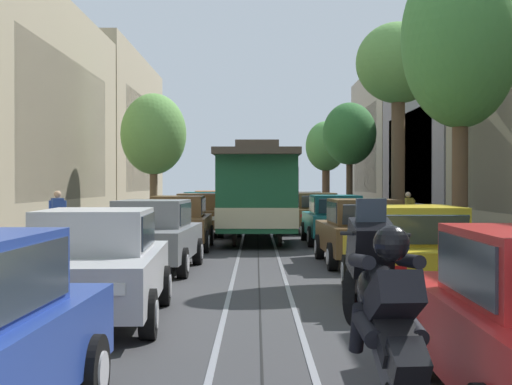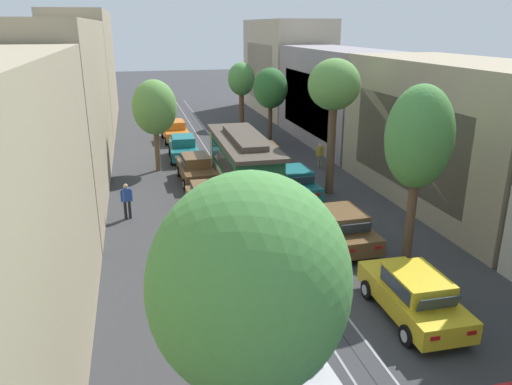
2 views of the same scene
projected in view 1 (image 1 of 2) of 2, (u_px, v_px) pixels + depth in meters
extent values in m
plane|color=#38383A|center=(255.00, 242.00, 25.51)|extent=(160.00, 160.00, 0.00)
cube|color=gray|center=(241.00, 234.00, 29.31)|extent=(0.08, 66.02, 0.01)
cube|color=gray|center=(268.00, 234.00, 29.31)|extent=(0.08, 66.02, 0.01)
cube|color=black|center=(254.00, 234.00, 29.31)|extent=(0.03, 66.02, 0.01)
cube|color=tan|center=(3.00, 117.00, 29.21)|extent=(4.90, 19.04, 9.03)
cube|color=#2D3842|center=(66.00, 129.00, 29.23)|extent=(0.04, 13.54, 5.42)
cube|color=tan|center=(105.00, 136.00, 48.55)|extent=(4.58, 19.04, 9.95)
cube|color=#2D3842|center=(141.00, 144.00, 48.56)|extent=(0.04, 13.54, 5.97)
cube|color=#2D3842|center=(504.00, 140.00, 22.05)|extent=(0.04, 10.15, 4.30)
cube|color=gray|center=(452.00, 150.00, 36.56)|extent=(4.59, 14.21, 7.15)
cube|color=#2D3842|center=(404.00, 157.00, 36.55)|extent=(0.04, 10.15, 4.29)
cube|color=#BCAD93|center=(404.00, 143.00, 51.05)|extent=(5.80, 14.21, 9.33)
cube|color=#2D3842|center=(361.00, 150.00, 51.05)|extent=(0.04, 10.15, 5.60)
cube|color=#2D3842|center=(28.00, 278.00, 5.42)|extent=(0.08, 1.81, 0.47)
cube|color=#B21414|center=(76.00, 307.00, 7.44)|extent=(0.28, 0.05, 0.12)
cylinder|color=black|center=(88.00, 371.00, 6.61)|extent=(0.22, 0.65, 0.64)
cylinder|color=silver|center=(100.00, 371.00, 6.61)|extent=(0.03, 0.35, 0.35)
cube|color=#B7B7BC|center=(91.00, 275.00, 10.78)|extent=(2.01, 4.38, 0.66)
cube|color=#B7B7BC|center=(93.00, 230.00, 10.92)|extent=(1.58, 2.13, 0.60)
cube|color=#2D3842|center=(82.00, 236.00, 10.09)|extent=(1.34, 0.29, 0.47)
cube|color=#2D3842|center=(104.00, 227.00, 12.10)|extent=(1.30, 0.26, 0.45)
cube|color=#2D3842|center=(145.00, 230.00, 10.96)|extent=(0.12, 1.81, 0.47)
cube|color=#2D3842|center=(40.00, 231.00, 10.88)|extent=(0.12, 1.81, 0.47)
cube|color=white|center=(110.00, 289.00, 8.65)|extent=(0.28, 0.05, 0.14)
cube|color=#B21414|center=(145.00, 254.00, 12.96)|extent=(0.28, 0.05, 0.12)
cube|color=white|center=(10.00, 290.00, 8.59)|extent=(0.28, 0.05, 0.14)
cube|color=#B21414|center=(78.00, 255.00, 12.90)|extent=(0.28, 0.05, 0.12)
cylinder|color=black|center=(145.00, 314.00, 9.50)|extent=(0.23, 0.65, 0.64)
cylinder|color=silver|center=(154.00, 314.00, 9.51)|extent=(0.04, 0.35, 0.35)
cylinder|color=black|center=(1.00, 316.00, 9.40)|extent=(0.23, 0.65, 0.64)
cylinder|color=black|center=(160.00, 286.00, 12.16)|extent=(0.23, 0.65, 0.64)
cylinder|color=silver|center=(167.00, 286.00, 12.17)|extent=(0.04, 0.35, 0.35)
cylinder|color=black|center=(49.00, 287.00, 12.07)|extent=(0.23, 0.65, 0.64)
cylinder|color=silver|center=(42.00, 287.00, 12.06)|extent=(0.04, 0.35, 0.35)
cube|color=slate|center=(148.00, 242.00, 17.00)|extent=(1.96, 4.37, 0.66)
cube|color=slate|center=(149.00, 213.00, 17.14)|extent=(1.55, 2.12, 0.60)
cube|color=#2D3842|center=(142.00, 216.00, 16.30)|extent=(1.34, 0.27, 0.47)
cube|color=#2D3842|center=(158.00, 212.00, 18.32)|extent=(1.30, 0.25, 0.45)
cube|color=#2D3842|center=(182.00, 213.00, 17.12)|extent=(0.10, 1.81, 0.47)
cube|color=#2D3842|center=(116.00, 213.00, 17.17)|extent=(0.10, 1.81, 0.47)
cube|color=white|center=(157.00, 245.00, 14.82)|extent=(0.28, 0.05, 0.14)
cube|color=#B21414|center=(185.00, 231.00, 19.14)|extent=(0.28, 0.05, 0.12)
cube|color=white|center=(100.00, 245.00, 14.86)|extent=(0.28, 0.05, 0.14)
cube|color=#B21414|center=(141.00, 231.00, 19.18)|extent=(0.28, 0.05, 0.12)
cylinder|color=black|center=(179.00, 263.00, 15.64)|extent=(0.22, 0.65, 0.64)
cylinder|color=silver|center=(185.00, 263.00, 15.64)|extent=(0.03, 0.35, 0.35)
cylinder|color=black|center=(94.00, 263.00, 15.70)|extent=(0.22, 0.65, 0.64)
cylinder|color=silver|center=(89.00, 263.00, 15.70)|extent=(0.03, 0.35, 0.35)
cylinder|color=black|center=(194.00, 251.00, 18.30)|extent=(0.22, 0.65, 0.64)
cylinder|color=silver|center=(199.00, 251.00, 18.30)|extent=(0.03, 0.35, 0.35)
cylinder|color=black|center=(122.00, 251.00, 18.37)|extent=(0.22, 0.65, 0.64)
cylinder|color=silver|center=(117.00, 251.00, 18.37)|extent=(0.03, 0.35, 0.35)
cube|color=brown|center=(175.00, 227.00, 22.73)|extent=(1.84, 4.32, 0.66)
cube|color=brown|center=(175.00, 206.00, 22.87)|extent=(1.50, 2.08, 0.60)
cube|color=#2D3842|center=(173.00, 208.00, 22.03)|extent=(1.33, 0.23, 0.47)
cube|color=#2D3842|center=(179.00, 206.00, 24.05)|extent=(1.30, 0.21, 0.45)
cube|color=#2D3842|center=(200.00, 206.00, 22.88)|extent=(0.05, 1.81, 0.47)
cube|color=#2D3842|center=(150.00, 206.00, 22.86)|extent=(0.05, 1.81, 0.47)
cube|color=white|center=(188.00, 228.00, 20.57)|extent=(0.28, 0.04, 0.14)
cube|color=#B21414|center=(198.00, 220.00, 24.89)|extent=(0.28, 0.04, 0.12)
cube|color=white|center=(147.00, 228.00, 20.56)|extent=(0.28, 0.04, 0.14)
cube|color=#B21414|center=(164.00, 220.00, 24.88)|extent=(0.28, 0.04, 0.12)
cylinder|color=black|center=(202.00, 242.00, 21.41)|extent=(0.21, 0.64, 0.64)
cylinder|color=silver|center=(206.00, 242.00, 21.41)|extent=(0.02, 0.35, 0.35)
cylinder|color=black|center=(139.00, 242.00, 21.38)|extent=(0.21, 0.64, 0.64)
cylinder|color=silver|center=(135.00, 242.00, 21.38)|extent=(0.02, 0.35, 0.35)
cylinder|color=black|center=(207.00, 235.00, 24.07)|extent=(0.21, 0.64, 0.64)
cylinder|color=silver|center=(210.00, 235.00, 24.08)|extent=(0.02, 0.35, 0.35)
cylinder|color=black|center=(151.00, 235.00, 24.05)|extent=(0.21, 0.64, 0.64)
cylinder|color=silver|center=(148.00, 235.00, 24.05)|extent=(0.02, 0.35, 0.35)
cube|color=brown|center=(195.00, 218.00, 28.52)|extent=(1.95, 4.36, 0.66)
cube|color=brown|center=(195.00, 201.00, 28.67)|extent=(1.55, 2.11, 0.60)
cube|color=#2D3842|center=(194.00, 203.00, 27.83)|extent=(1.34, 0.27, 0.47)
cube|color=#2D3842|center=(196.00, 201.00, 29.85)|extent=(1.30, 0.24, 0.45)
cube|color=#2D3842|center=(215.00, 201.00, 28.69)|extent=(0.09, 1.81, 0.47)
cube|color=#2D3842|center=(175.00, 202.00, 28.64)|extent=(0.09, 1.81, 0.47)
cube|color=white|center=(208.00, 218.00, 26.38)|extent=(0.28, 0.05, 0.14)
cube|color=#B21414|center=(211.00, 213.00, 30.70)|extent=(0.28, 0.05, 0.12)
cube|color=white|center=(176.00, 218.00, 26.34)|extent=(0.28, 0.05, 0.14)
cube|color=#B21414|center=(183.00, 214.00, 30.66)|extent=(0.28, 0.05, 0.12)
cylinder|color=black|center=(218.00, 229.00, 27.23)|extent=(0.22, 0.65, 0.64)
cylinder|color=silver|center=(221.00, 229.00, 27.23)|extent=(0.03, 0.35, 0.35)
cylinder|color=black|center=(168.00, 229.00, 27.16)|extent=(0.22, 0.65, 0.64)
cylinder|color=silver|center=(165.00, 229.00, 27.16)|extent=(0.03, 0.35, 0.35)
cylinder|color=black|center=(218.00, 225.00, 29.89)|extent=(0.22, 0.65, 0.64)
cylinder|color=silver|center=(221.00, 225.00, 29.90)|extent=(0.03, 0.35, 0.35)
cylinder|color=black|center=(173.00, 225.00, 29.82)|extent=(0.22, 0.65, 0.64)
cylinder|color=silver|center=(171.00, 225.00, 29.82)|extent=(0.03, 0.35, 0.35)
cube|color=#196B70|center=(200.00, 213.00, 33.93)|extent=(1.95, 4.36, 0.66)
cube|color=#196B70|center=(200.00, 199.00, 34.07)|extent=(1.55, 2.11, 0.60)
cube|color=#2D3842|center=(198.00, 200.00, 33.24)|extent=(1.34, 0.27, 0.47)
cube|color=#2D3842|center=(203.00, 199.00, 35.26)|extent=(1.30, 0.24, 0.45)
cube|color=#2D3842|center=(217.00, 199.00, 34.05)|extent=(0.09, 1.81, 0.47)
cube|color=#2D3842|center=(183.00, 199.00, 34.10)|extent=(0.09, 1.81, 0.47)
cube|color=white|center=(207.00, 212.00, 31.75)|extent=(0.28, 0.05, 0.14)
cube|color=#B21414|center=(216.00, 209.00, 36.07)|extent=(0.28, 0.05, 0.12)
cube|color=white|center=(181.00, 212.00, 31.79)|extent=(0.28, 0.05, 0.14)
cube|color=#B21414|center=(193.00, 209.00, 36.11)|extent=(0.28, 0.05, 0.12)
cylinder|color=black|center=(217.00, 222.00, 32.58)|extent=(0.22, 0.65, 0.64)
cylinder|color=silver|center=(219.00, 222.00, 32.57)|extent=(0.03, 0.35, 0.35)
cylinder|color=black|center=(176.00, 222.00, 32.63)|extent=(0.22, 0.65, 0.64)
cylinder|color=silver|center=(173.00, 222.00, 32.63)|extent=(0.03, 0.35, 0.35)
cylinder|color=black|center=(222.00, 219.00, 35.24)|extent=(0.22, 0.65, 0.64)
cylinder|color=silver|center=(224.00, 219.00, 35.24)|extent=(0.03, 0.35, 0.35)
cylinder|color=black|center=(184.00, 219.00, 35.29)|extent=(0.22, 0.65, 0.64)
cylinder|color=silver|center=(181.00, 219.00, 35.30)|extent=(0.03, 0.35, 0.35)
cube|color=orange|center=(206.00, 209.00, 39.88)|extent=(1.96, 4.36, 0.66)
cube|color=orange|center=(206.00, 196.00, 40.02)|extent=(1.55, 2.12, 0.60)
cube|color=#2D3842|center=(206.00, 197.00, 39.19)|extent=(1.34, 0.27, 0.47)
cube|color=#2D3842|center=(207.00, 196.00, 41.20)|extent=(1.30, 0.25, 0.45)
cube|color=#2D3842|center=(221.00, 196.00, 40.05)|extent=(0.10, 1.81, 0.47)
cube|color=#2D3842|center=(192.00, 196.00, 39.99)|extent=(0.10, 1.81, 0.47)
cube|color=white|center=(217.00, 208.00, 37.74)|extent=(0.28, 0.05, 0.14)
cube|color=#B21414|center=(217.00, 205.00, 42.06)|extent=(0.28, 0.05, 0.12)
cube|color=white|center=(194.00, 208.00, 37.70)|extent=(0.28, 0.05, 0.14)
cube|color=#B21414|center=(197.00, 205.00, 42.01)|extent=(0.28, 0.05, 0.12)
cylinder|color=black|center=(223.00, 216.00, 38.59)|extent=(0.22, 0.65, 0.64)
cylinder|color=silver|center=(225.00, 216.00, 38.59)|extent=(0.03, 0.35, 0.35)
cylinder|color=black|center=(188.00, 216.00, 38.52)|extent=(0.22, 0.65, 0.64)
cylinder|color=silver|center=(186.00, 216.00, 38.51)|extent=(0.03, 0.35, 0.35)
cylinder|color=black|center=(223.00, 214.00, 41.25)|extent=(0.22, 0.65, 0.64)
cylinder|color=silver|center=(225.00, 214.00, 41.26)|extent=(0.03, 0.35, 0.35)
cylinder|color=black|center=(191.00, 214.00, 41.18)|extent=(0.22, 0.65, 0.64)
cylinder|color=silver|center=(189.00, 214.00, 41.17)|extent=(0.03, 0.35, 0.35)
cube|color=#2D3842|center=(461.00, 267.00, 6.15)|extent=(0.07, 1.81, 0.47)
cube|color=white|center=(426.00, 292.00, 8.46)|extent=(0.28, 0.05, 0.14)
cylinder|color=black|center=(410.00, 346.00, 7.65)|extent=(0.21, 0.64, 0.64)
cylinder|color=silver|center=(399.00, 346.00, 7.65)|extent=(0.03, 0.35, 0.35)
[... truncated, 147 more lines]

